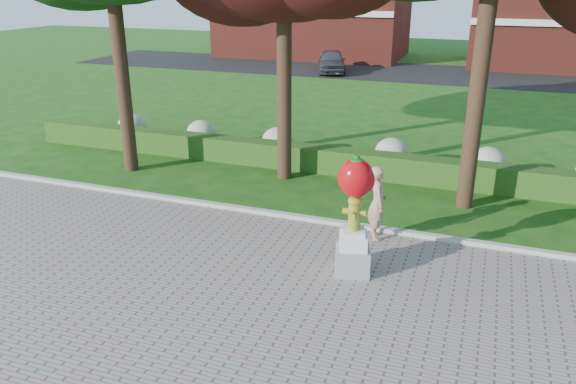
{
  "coord_description": "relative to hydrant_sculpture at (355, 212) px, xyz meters",
  "views": [
    {
      "loc": [
        3.84,
        -9.69,
        5.99
      ],
      "look_at": [
        -0.06,
        1.0,
        1.58
      ],
      "focal_mm": 35.0,
      "sensor_mm": 36.0,
      "label": 1
    }
  ],
  "objects": [
    {
      "name": "hydrant_sculpture",
      "position": [
        0.0,
        0.0,
        0.0
      ],
      "size": [
        0.88,
        0.88,
        2.62
      ],
      "rotation": [
        0.0,
        0.0,
        0.28
      ],
      "color": "gray",
      "rests_on": "walkway"
    },
    {
      "name": "parked_car",
      "position": [
        -7.74,
        25.56,
        -0.69
      ],
      "size": [
        2.9,
        4.54,
        1.44
      ],
      "primitive_type": "imported",
      "rotation": [
        0.0,
        0.0,
        0.31
      ],
      "color": "#3C3E43",
      "rests_on": "street"
    },
    {
      "name": "building_right",
      "position": [
        6.51,
        33.24,
        1.77
      ],
      "size": [
        12.0,
        8.0,
        6.4
      ],
      "primitive_type": "cube",
      "color": "maroon",
      "rests_on": "ground"
    },
    {
      "name": "hydrangea_row",
      "position": [
        -0.92,
        7.24,
        -0.88
      ],
      "size": [
        20.1,
        1.1,
        0.99
      ],
      "color": "#A6A880",
      "rests_on": "ground"
    },
    {
      "name": "lawn_hedge",
      "position": [
        -1.49,
        6.24,
        -1.03
      ],
      "size": [
        24.0,
        0.7,
        0.8
      ],
      "primitive_type": "cube",
      "color": "#234A15",
      "rests_on": "ground"
    },
    {
      "name": "building_left",
      "position": [
        -11.49,
        33.24,
        2.07
      ],
      "size": [
        14.0,
        8.0,
        7.0
      ],
      "primitive_type": "cube",
      "color": "maroon",
      "rests_on": "ground"
    },
    {
      "name": "woman",
      "position": [
        0.13,
        1.84,
        -0.47
      ],
      "size": [
        0.63,
        0.77,
        1.82
      ],
      "primitive_type": "imported",
      "rotation": [
        0.0,
        0.0,
        1.91
      ],
      "color": "tan",
      "rests_on": "walkway"
    },
    {
      "name": "curb",
      "position": [
        -1.49,
        2.24,
        -1.35
      ],
      "size": [
        40.0,
        0.18,
        0.15
      ],
      "primitive_type": "cube",
      "color": "#ADADA5",
      "rests_on": "ground"
    },
    {
      "name": "street",
      "position": [
        -1.49,
        27.24,
        -1.42
      ],
      "size": [
        50.0,
        8.0,
        0.02
      ],
      "primitive_type": "cube",
      "color": "black",
      "rests_on": "ground"
    },
    {
      "name": "ground",
      "position": [
        -1.49,
        -0.76,
        -1.43
      ],
      "size": [
        100.0,
        100.0,
        0.0
      ],
      "primitive_type": "plane",
      "color": "#144912",
      "rests_on": "ground"
    }
  ]
}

